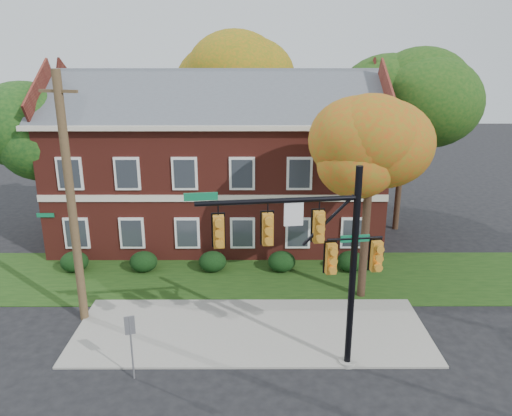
{
  "coord_description": "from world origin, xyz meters",
  "views": [
    {
      "loc": [
        0.13,
        -16.54,
        10.76
      ],
      "look_at": [
        0.19,
        3.0,
        4.55
      ],
      "focal_mm": 35.0,
      "sensor_mm": 36.0,
      "label": 1
    }
  ],
  "objects_px": {
    "hedge_far_right": "(351,261)",
    "sign_post": "(131,337)",
    "tree_near_right": "(377,153)",
    "apartment_building": "(218,154)",
    "hedge_left": "(144,262)",
    "hedge_center": "(213,262)",
    "hedge_right": "(282,261)",
    "hedge_far_left": "(74,262)",
    "traffic_signal": "(316,250)",
    "utility_pole": "(71,202)",
    "tree_right_rear": "(413,98)",
    "tree_far_rear": "(243,78)",
    "tree_left_rear": "(38,128)"
  },
  "relations": [
    {
      "from": "hedge_left",
      "to": "hedge_center",
      "type": "relative_size",
      "value": 1.0
    },
    {
      "from": "hedge_right",
      "to": "utility_pole",
      "type": "relative_size",
      "value": 0.14
    },
    {
      "from": "hedge_far_right",
      "to": "utility_pole",
      "type": "height_order",
      "value": "utility_pole"
    },
    {
      "from": "hedge_far_right",
      "to": "sign_post",
      "type": "bearing_deg",
      "value": -135.99
    },
    {
      "from": "hedge_left",
      "to": "tree_near_right",
      "type": "bearing_deg",
      "value": -14.81
    },
    {
      "from": "hedge_right",
      "to": "hedge_far_right",
      "type": "relative_size",
      "value": 1.0
    },
    {
      "from": "hedge_center",
      "to": "apartment_building",
      "type": "bearing_deg",
      "value": 90.0
    },
    {
      "from": "hedge_center",
      "to": "hedge_right",
      "type": "distance_m",
      "value": 3.5
    },
    {
      "from": "apartment_building",
      "to": "hedge_far_right",
      "type": "distance_m",
      "value": 9.82
    },
    {
      "from": "hedge_right",
      "to": "tree_near_right",
      "type": "relative_size",
      "value": 0.16
    },
    {
      "from": "hedge_right",
      "to": "tree_left_rear",
      "type": "height_order",
      "value": "tree_left_rear"
    },
    {
      "from": "hedge_left",
      "to": "utility_pole",
      "type": "xyz_separation_m",
      "value": [
        -1.5,
        -4.7,
        4.61
      ]
    },
    {
      "from": "apartment_building",
      "to": "hedge_far_left",
      "type": "relative_size",
      "value": 13.43
    },
    {
      "from": "hedge_far_right",
      "to": "tree_near_right",
      "type": "height_order",
      "value": "tree_near_right"
    },
    {
      "from": "hedge_far_right",
      "to": "utility_pole",
      "type": "relative_size",
      "value": 0.14
    },
    {
      "from": "apartment_building",
      "to": "tree_left_rear",
      "type": "xyz_separation_m",
      "value": [
        -9.73,
        -1.12,
        1.69
      ]
    },
    {
      "from": "hedge_left",
      "to": "utility_pole",
      "type": "distance_m",
      "value": 6.75
    },
    {
      "from": "hedge_center",
      "to": "utility_pole",
      "type": "bearing_deg",
      "value": -136.77
    },
    {
      "from": "apartment_building",
      "to": "hedge_far_left",
      "type": "distance_m",
      "value": 9.82
    },
    {
      "from": "apartment_building",
      "to": "traffic_signal",
      "type": "relative_size",
      "value": 2.58
    },
    {
      "from": "apartment_building",
      "to": "tree_right_rear",
      "type": "relative_size",
      "value": 1.77
    },
    {
      "from": "tree_near_right",
      "to": "sign_post",
      "type": "bearing_deg",
      "value": -147.56
    },
    {
      "from": "hedge_left",
      "to": "sign_post",
      "type": "xyz_separation_m",
      "value": [
        1.49,
        -8.7,
        1.11
      ]
    },
    {
      "from": "hedge_left",
      "to": "traffic_signal",
      "type": "xyz_separation_m",
      "value": [
        7.64,
        -8.11,
        4.0
      ]
    },
    {
      "from": "apartment_building",
      "to": "hedge_right",
      "type": "distance_m",
      "value": 7.73
    },
    {
      "from": "tree_near_right",
      "to": "tree_far_rear",
      "type": "relative_size",
      "value": 0.74
    },
    {
      "from": "apartment_building",
      "to": "hedge_right",
      "type": "bearing_deg",
      "value": -56.33
    },
    {
      "from": "apartment_building",
      "to": "tree_left_rear",
      "type": "height_order",
      "value": "apartment_building"
    },
    {
      "from": "traffic_signal",
      "to": "utility_pole",
      "type": "height_order",
      "value": "utility_pole"
    },
    {
      "from": "hedge_center",
      "to": "sign_post",
      "type": "height_order",
      "value": "sign_post"
    },
    {
      "from": "hedge_left",
      "to": "tree_right_rear",
      "type": "xyz_separation_m",
      "value": [
        14.81,
        6.11,
        7.6
      ]
    },
    {
      "from": "tree_right_rear",
      "to": "tree_far_rear",
      "type": "relative_size",
      "value": 0.92
    },
    {
      "from": "tree_near_right",
      "to": "tree_right_rear",
      "type": "height_order",
      "value": "tree_right_rear"
    },
    {
      "from": "hedge_far_left",
      "to": "sign_post",
      "type": "height_order",
      "value": "sign_post"
    },
    {
      "from": "hedge_left",
      "to": "tree_near_right",
      "type": "relative_size",
      "value": 0.16
    },
    {
      "from": "hedge_far_right",
      "to": "traffic_signal",
      "type": "bearing_deg",
      "value": -109.41
    },
    {
      "from": "apartment_building",
      "to": "hedge_left",
      "type": "relative_size",
      "value": 13.43
    },
    {
      "from": "tree_right_rear",
      "to": "traffic_signal",
      "type": "height_order",
      "value": "tree_right_rear"
    },
    {
      "from": "hedge_far_left",
      "to": "tree_near_right",
      "type": "xyz_separation_m",
      "value": [
        14.22,
        -2.83,
        6.14
      ]
    },
    {
      "from": "hedge_far_left",
      "to": "hedge_far_right",
      "type": "relative_size",
      "value": 1.0
    },
    {
      "from": "tree_near_right",
      "to": "traffic_signal",
      "type": "xyz_separation_m",
      "value": [
        -3.08,
        -5.28,
        -2.15
      ]
    },
    {
      "from": "tree_left_rear",
      "to": "tree_far_rear",
      "type": "relative_size",
      "value": 0.77
    },
    {
      "from": "hedge_far_left",
      "to": "hedge_far_right",
      "type": "distance_m",
      "value": 14.0
    },
    {
      "from": "tree_right_rear",
      "to": "traffic_signal",
      "type": "distance_m",
      "value": 16.33
    },
    {
      "from": "hedge_far_left",
      "to": "tree_right_rear",
      "type": "xyz_separation_m",
      "value": [
        18.31,
        6.11,
        7.6
      ]
    },
    {
      "from": "apartment_building",
      "to": "utility_pole",
      "type": "distance_m",
      "value": 11.14
    },
    {
      "from": "hedge_far_left",
      "to": "traffic_signal",
      "type": "xyz_separation_m",
      "value": [
        11.14,
        -8.11,
        4.0
      ]
    },
    {
      "from": "hedge_far_right",
      "to": "tree_near_right",
      "type": "relative_size",
      "value": 0.16
    },
    {
      "from": "traffic_signal",
      "to": "tree_near_right",
      "type": "bearing_deg",
      "value": 52.06
    },
    {
      "from": "apartment_building",
      "to": "tree_near_right",
      "type": "distance_m",
      "value": 10.97
    }
  ]
}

